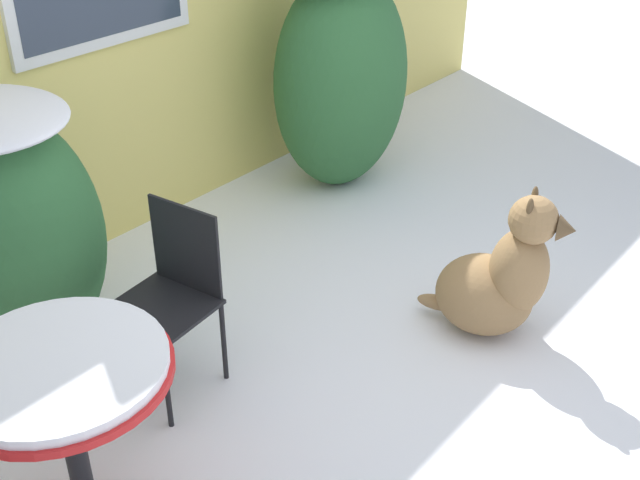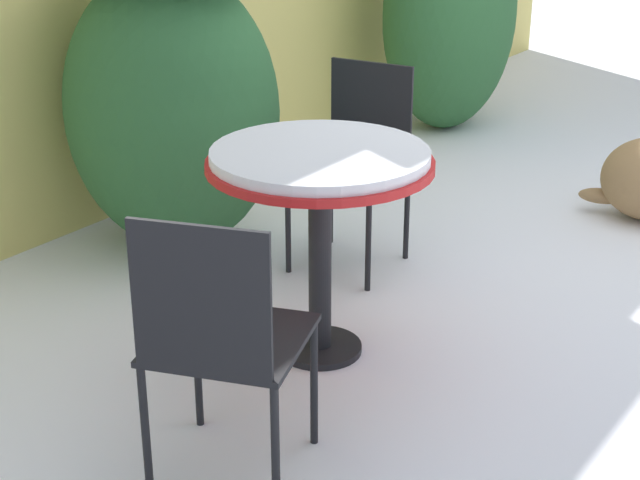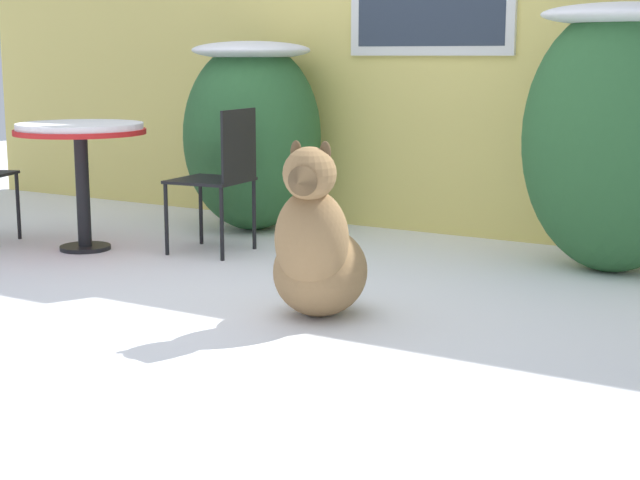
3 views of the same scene
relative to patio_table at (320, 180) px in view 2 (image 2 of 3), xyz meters
name	(u,v)px [view 2 (image 2 of 3)]	position (x,y,z in m)	size (l,w,h in m)	color
ground_plane	(606,255)	(1.46, -0.54, -0.66)	(16.00, 16.00, 0.00)	white
shrub_left	(171,102)	(0.46, 1.12, 0.00)	(0.89, 0.98, 1.26)	#2D6033
shrub_middle	(451,7)	(2.89, 1.06, 0.10)	(1.02, 0.76, 1.44)	#2D6033
patio_table	(320,180)	(0.00, 0.00, 0.00)	(0.78, 0.78, 0.77)	black
patio_chair_near_table	(357,156)	(0.77, 0.35, -0.18)	(0.46, 0.46, 0.86)	black
patio_chair_far_side	(221,337)	(-0.80, -0.23, -0.18)	(0.53, 0.53, 0.86)	black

